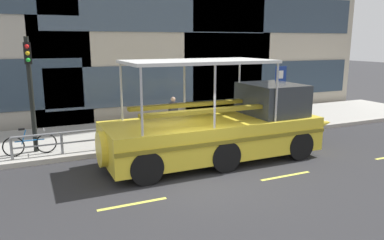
{
  "coord_description": "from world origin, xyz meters",
  "views": [
    {
      "loc": [
        -4.61,
        -9.66,
        4.03
      ],
      "look_at": [
        0.66,
        1.95,
        1.3
      ],
      "focal_mm": 34.37,
      "sensor_mm": 36.0,
      "label": 1
    }
  ],
  "objects_px": {
    "leaned_bicycle": "(30,144)",
    "duck_tour_boat": "(226,128)",
    "parking_sign": "(280,85)",
    "pedestrian_near_bow": "(262,107)",
    "pedestrian_mid_left": "(173,110)",
    "traffic_light_pole": "(30,84)"
  },
  "relations": [
    {
      "from": "pedestrian_near_bow",
      "to": "pedestrian_mid_left",
      "type": "relative_size",
      "value": 1.02
    },
    {
      "from": "parking_sign",
      "to": "duck_tour_boat",
      "type": "distance_m",
      "value": 5.41
    },
    {
      "from": "traffic_light_pole",
      "to": "pedestrian_mid_left",
      "type": "xyz_separation_m",
      "value": [
        5.62,
        0.91,
        -1.53
      ]
    },
    {
      "from": "traffic_light_pole",
      "to": "pedestrian_near_bow",
      "type": "distance_m",
      "value": 9.76
    },
    {
      "from": "leaned_bicycle",
      "to": "pedestrian_near_bow",
      "type": "distance_m",
      "value": 9.86
    },
    {
      "from": "leaned_bicycle",
      "to": "pedestrian_mid_left",
      "type": "relative_size",
      "value": 1.16
    },
    {
      "from": "parking_sign",
      "to": "pedestrian_near_bow",
      "type": "distance_m",
      "value": 1.3
    },
    {
      "from": "duck_tour_boat",
      "to": "pedestrian_mid_left",
      "type": "xyz_separation_m",
      "value": [
        -0.46,
        3.84,
        -0.01
      ]
    },
    {
      "from": "traffic_light_pole",
      "to": "pedestrian_near_bow",
      "type": "xyz_separation_m",
      "value": [
        9.65,
        0.04,
        -1.51
      ]
    },
    {
      "from": "traffic_light_pole",
      "to": "pedestrian_mid_left",
      "type": "height_order",
      "value": "traffic_light_pole"
    },
    {
      "from": "traffic_light_pole",
      "to": "leaned_bicycle",
      "type": "distance_m",
      "value": 2.09
    },
    {
      "from": "pedestrian_near_bow",
      "to": "pedestrian_mid_left",
      "type": "height_order",
      "value": "pedestrian_near_bow"
    },
    {
      "from": "traffic_light_pole",
      "to": "leaned_bicycle",
      "type": "height_order",
      "value": "traffic_light_pole"
    },
    {
      "from": "parking_sign",
      "to": "traffic_light_pole",
      "type": "bearing_deg",
      "value": 179.83
    },
    {
      "from": "pedestrian_mid_left",
      "to": "traffic_light_pole",
      "type": "bearing_deg",
      "value": -170.8
    },
    {
      "from": "leaned_bicycle",
      "to": "pedestrian_mid_left",
      "type": "bearing_deg",
      "value": 11.75
    },
    {
      "from": "parking_sign",
      "to": "pedestrian_mid_left",
      "type": "height_order",
      "value": "parking_sign"
    },
    {
      "from": "duck_tour_boat",
      "to": "pedestrian_near_bow",
      "type": "height_order",
      "value": "duck_tour_boat"
    },
    {
      "from": "leaned_bicycle",
      "to": "duck_tour_boat",
      "type": "distance_m",
      "value": 6.82
    },
    {
      "from": "leaned_bicycle",
      "to": "pedestrian_mid_left",
      "type": "distance_m",
      "value": 5.95
    },
    {
      "from": "leaned_bicycle",
      "to": "duck_tour_boat",
      "type": "xyz_separation_m",
      "value": [
        6.26,
        -2.63,
        0.54
      ]
    },
    {
      "from": "pedestrian_near_bow",
      "to": "parking_sign",
      "type": "bearing_deg",
      "value": -4.53
    }
  ]
}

